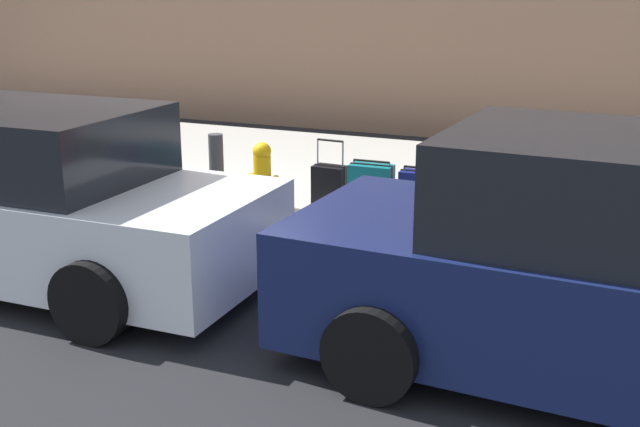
# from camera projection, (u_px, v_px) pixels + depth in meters

# --- Properties ---
(ground_plane) EXTENTS (40.00, 40.00, 0.00)m
(ground_plane) POSITION_uv_depth(u_px,v_px,m) (184.00, 227.00, 8.70)
(ground_plane) COLOR black
(sidewalk_curb) EXTENTS (18.00, 5.00, 0.14)m
(sidewalk_curb) POSITION_uv_depth(u_px,v_px,m) (282.00, 172.00, 10.89)
(sidewalk_curb) COLOR #ADA89E
(sidewalk_curb) RESTS_ON ground_plane
(suitcase_maroon_0) EXTENTS (0.39, 0.18, 0.63)m
(suitcase_maroon_0) POSITION_uv_depth(u_px,v_px,m) (566.00, 212.00, 7.73)
(suitcase_maroon_0) COLOR maroon
(suitcase_maroon_0) RESTS_ON sidewalk_curb
(suitcase_red_1) EXTENTS (0.37, 0.29, 0.82)m
(suitcase_red_1) POSITION_uv_depth(u_px,v_px,m) (519.00, 201.00, 7.77)
(suitcase_red_1) COLOR red
(suitcase_red_1) RESTS_ON sidewalk_curb
(suitcase_olive_2) EXTENTS (0.45, 0.27, 0.84)m
(suitcase_olive_2) POSITION_uv_depth(u_px,v_px,m) (473.00, 202.00, 8.02)
(suitcase_olive_2) COLOR #59601E
(suitcase_olive_2) RESTS_ON sidewalk_curb
(suitcase_navy_3) EXTENTS (0.48, 0.22, 0.63)m
(suitcase_navy_3) POSITION_uv_depth(u_px,v_px,m) (422.00, 198.00, 8.22)
(suitcase_navy_3) COLOR navy
(suitcase_navy_3) RESTS_ON sidewalk_curb
(suitcase_teal_4) EXTENTS (0.46, 0.23, 0.67)m
(suitcase_teal_4) POSITION_uv_depth(u_px,v_px,m) (371.00, 193.00, 8.34)
(suitcase_teal_4) COLOR #0F606B
(suitcase_teal_4) RESTS_ON sidewalk_curb
(suitcase_black_5) EXTENTS (0.37, 0.24, 0.85)m
(suitcase_black_5) POSITION_uv_depth(u_px,v_px,m) (330.00, 191.00, 8.55)
(suitcase_black_5) COLOR black
(suitcase_black_5) RESTS_ON sidewalk_curb
(fire_hydrant) EXTENTS (0.39, 0.21, 0.74)m
(fire_hydrant) POSITION_uv_depth(u_px,v_px,m) (262.00, 173.00, 8.88)
(fire_hydrant) COLOR #D89E0C
(fire_hydrant) RESTS_ON sidewalk_curb
(bollard_post) EXTENTS (0.17, 0.17, 0.82)m
(bollard_post) POSITION_uv_depth(u_px,v_px,m) (217.00, 170.00, 8.93)
(bollard_post) COLOR #333338
(bollard_post) RESTS_ON sidewalk_curb
(parked_car_navy_0) EXTENTS (4.50, 2.21, 1.68)m
(parked_car_navy_0) POSITION_uv_depth(u_px,v_px,m) (622.00, 273.00, 5.12)
(parked_car_navy_0) COLOR #141E4C
(parked_car_navy_0) RESTS_ON ground_plane
(parked_car_white_1) EXTENTS (4.58, 2.02, 1.56)m
(parked_car_white_1) POSITION_uv_depth(u_px,v_px,m) (21.00, 199.00, 7.03)
(parked_car_white_1) COLOR silver
(parked_car_white_1) RESTS_ON ground_plane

